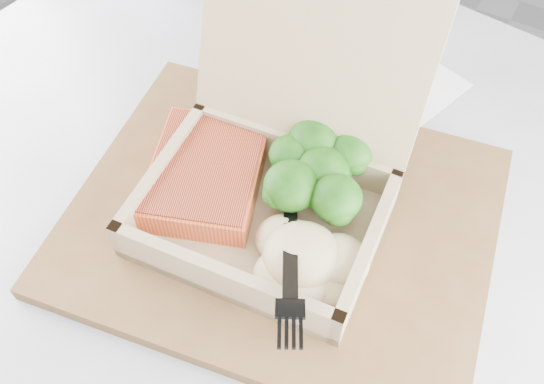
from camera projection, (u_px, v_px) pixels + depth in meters
The scene contains 8 objects.
cafe_table at pixel (238, 308), 0.72m from camera, with size 0.94×0.94×0.74m.
serving_tray at pixel (282, 220), 0.55m from camera, with size 0.37×0.30×0.02m, color brown.
takeout_container at pixel (278, 165), 0.52m from camera, with size 0.22×0.24×0.19m.
salmon_fillet at pixel (206, 174), 0.54m from camera, with size 0.10×0.13×0.03m, color #E9512D.
broccoli_pile at pixel (322, 176), 0.53m from camera, with size 0.12×0.12×0.04m, color #2D7119, non-canonical shape.
mashed_potatoes at pixel (302, 255), 0.49m from camera, with size 0.10×0.09×0.04m, color #C6B580.
plastic_fork at pixel (291, 229), 0.49m from camera, with size 0.09×0.14×0.03m.
receipt at pixel (407, 98), 0.66m from camera, with size 0.07×0.14×0.00m, color white.
Camera 1 is at (-0.20, -0.39, 1.21)m, focal length 40.00 mm.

